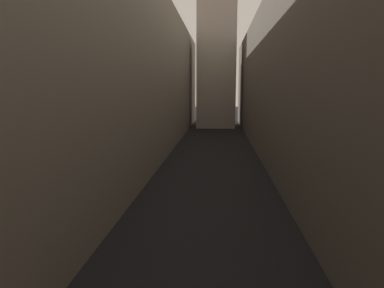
{
  "coord_description": "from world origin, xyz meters",
  "views": [
    {
      "loc": [
        0.72,
        13.08,
        8.1
      ],
      "look_at": [
        0.0,
        22.26,
        6.66
      ],
      "focal_mm": 32.7,
      "sensor_mm": 36.0,
      "label": 1
    }
  ],
  "objects": [
    {
      "name": "ground_plane",
      "position": [
        0.0,
        48.0,
        0.0
      ],
      "size": [
        264.0,
        264.0,
        0.0
      ],
      "primitive_type": "plane",
      "color": "black"
    },
    {
      "name": "building_block_left",
      "position": [
        -11.53,
        50.0,
        9.68
      ],
      "size": [
        12.05,
        108.0,
        19.36
      ],
      "primitive_type": "cube",
      "color": "gray",
      "rests_on": "ground"
    },
    {
      "name": "building_block_right",
      "position": [
        12.8,
        50.0,
        9.16
      ],
      "size": [
        14.6,
        108.0,
        18.32
      ],
      "primitive_type": "cube",
      "color": "#60594F",
      "rests_on": "ground"
    }
  ]
}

